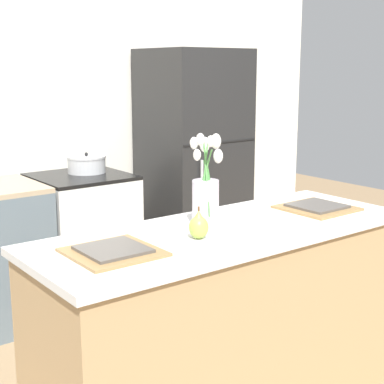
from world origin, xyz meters
TOP-DOWN VIEW (x-y plane):
  - back_wall at (0.00, 2.00)m, footprint 5.20×0.08m
  - kitchen_island at (0.00, 0.00)m, footprint 1.80×0.66m
  - stove_range at (0.10, 1.60)m, footprint 0.60×0.61m
  - refrigerator at (1.05, 1.60)m, footprint 0.68×0.67m
  - flower_vase at (-0.06, 0.08)m, footprint 0.13×0.18m
  - pear_figurine at (-0.20, -0.06)m, footprint 0.08×0.08m
  - plate_setting_left at (-0.59, -0.02)m, footprint 0.33×0.33m
  - plate_setting_right at (0.59, -0.02)m, footprint 0.33×0.33m
  - cooking_pot at (0.18, 1.65)m, footprint 0.26×0.26m

SIDE VIEW (x-z plane):
  - stove_range at x=0.10m, z-range 0.00..0.90m
  - kitchen_island at x=0.00m, z-range 0.00..0.90m
  - refrigerator at x=1.05m, z-range 0.00..1.73m
  - plate_setting_left at x=-0.59m, z-range 0.90..0.92m
  - plate_setting_right at x=0.59m, z-range 0.90..0.92m
  - cooking_pot at x=0.18m, z-range 0.88..1.02m
  - pear_figurine at x=-0.20m, z-range 0.89..1.02m
  - flower_vase at x=-0.06m, z-range 0.84..1.27m
  - back_wall at x=0.00m, z-range 0.00..2.70m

